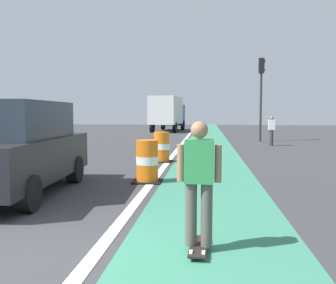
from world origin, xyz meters
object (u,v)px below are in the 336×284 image
(parked_suv_nearest, at_px, (18,147))
(traffic_barrel_front, at_px, (147,162))
(traffic_barrel_mid, at_px, (162,147))
(traffic_light_corner, at_px, (261,85))
(skateboarder_on_lane, at_px, (199,182))
(delivery_truck_down_block, at_px, (168,112))
(pedestrian_crossing, at_px, (272,130))

(parked_suv_nearest, relative_size, traffic_barrel_front, 4.31)
(parked_suv_nearest, xyz_separation_m, traffic_barrel_mid, (2.48, 5.65, -0.50))
(traffic_light_corner, bearing_deg, parked_suv_nearest, -115.10)
(traffic_light_corner, bearing_deg, skateboarder_on_lane, -100.28)
(delivery_truck_down_block, distance_m, pedestrian_crossing, 16.51)
(skateboarder_on_lane, xyz_separation_m, traffic_barrel_front, (-1.42, 4.68, -0.38))
(delivery_truck_down_block, bearing_deg, traffic_barrel_mid, -84.66)
(traffic_barrel_mid, height_order, delivery_truck_down_block, delivery_truck_down_block)
(traffic_barrel_mid, height_order, pedestrian_crossing, pedestrian_crossing)
(parked_suv_nearest, distance_m, traffic_barrel_mid, 6.19)
(traffic_barrel_mid, relative_size, traffic_light_corner, 0.21)
(traffic_barrel_mid, distance_m, pedestrian_crossing, 8.75)
(traffic_barrel_mid, xyz_separation_m, traffic_light_corner, (4.93, 10.17, 2.97))
(skateboarder_on_lane, relative_size, delivery_truck_down_block, 0.22)
(parked_suv_nearest, bearing_deg, traffic_light_corner, 64.90)
(traffic_barrel_mid, relative_size, delivery_truck_down_block, 0.14)
(traffic_barrel_mid, bearing_deg, skateboarder_on_lane, -79.96)
(traffic_light_corner, bearing_deg, pedestrian_crossing, -87.05)
(skateboarder_on_lane, height_order, parked_suv_nearest, parked_suv_nearest)
(skateboarder_on_lane, bearing_deg, parked_suv_nearest, 143.47)
(skateboarder_on_lane, xyz_separation_m, traffic_light_corner, (3.41, 18.78, 2.59))
(skateboarder_on_lane, relative_size, parked_suv_nearest, 0.36)
(parked_suv_nearest, relative_size, delivery_truck_down_block, 0.61)
(traffic_barrel_front, xyz_separation_m, traffic_barrel_mid, (-0.10, 3.93, 0.00))
(delivery_truck_down_block, bearing_deg, traffic_light_corner, -59.35)
(pedestrian_crossing, bearing_deg, parked_suv_nearest, -120.68)
(delivery_truck_down_block, xyz_separation_m, traffic_light_corner, (6.98, -11.78, 1.65))
(traffic_light_corner, bearing_deg, traffic_barrel_mid, -115.86)
(parked_suv_nearest, height_order, delivery_truck_down_block, delivery_truck_down_block)
(traffic_barrel_mid, xyz_separation_m, delivery_truck_down_block, (-2.05, 21.95, 1.31))
(traffic_barrel_front, relative_size, delivery_truck_down_block, 0.14)
(parked_suv_nearest, distance_m, pedestrian_crossing, 14.83)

